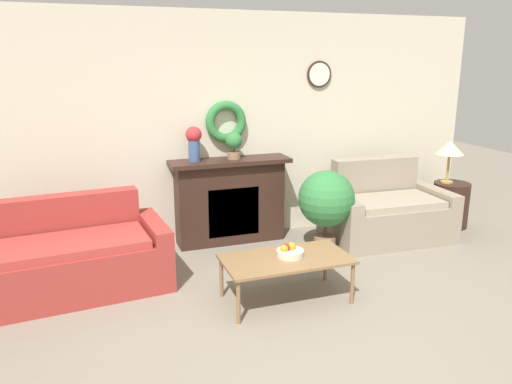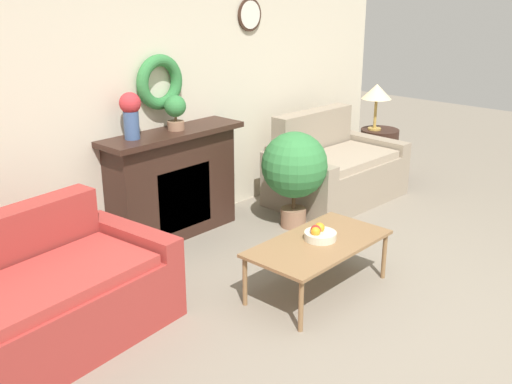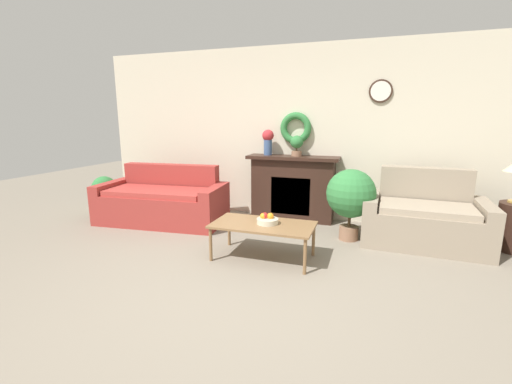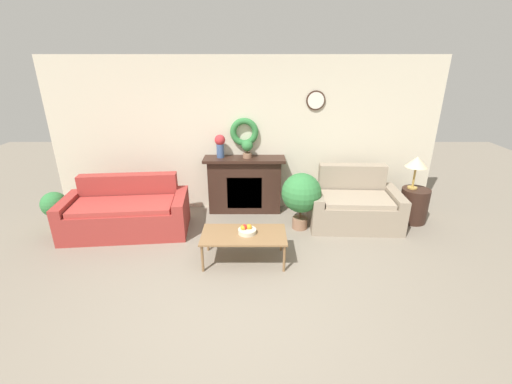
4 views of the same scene
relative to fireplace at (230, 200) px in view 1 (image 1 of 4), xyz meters
The scene contains 12 objects.
ground_plane 2.63m from the fireplace, 90.48° to the right, with size 16.00×16.00×0.00m, color gray.
wall_back 0.86m from the fireplace, 95.10° to the left, with size 6.80×0.17×2.70m.
fireplace is the anchor object (origin of this frame).
couch_left 2.05m from the fireplace, 157.57° to the right, with size 2.00×1.08×0.87m.
loveseat_right 1.93m from the fireplace, 15.37° to the right, with size 1.51×0.98×0.95m.
coffee_table 1.67m from the fireplace, 88.70° to the right, with size 1.16×0.61×0.42m.
fruit_bowl 1.64m from the fireplace, 87.27° to the right, with size 0.25×0.25×0.12m.
side_table_by_loveseat 2.95m from the fireplace, ahead, with size 0.46×0.46×0.59m.
table_lamp 2.92m from the fireplace, ahead, with size 0.36×0.36×0.55m.
vase_on_mantel_left 0.85m from the fireplace, behind, with size 0.18×0.18×0.40m.
potted_plant_on_mantel 0.69m from the fireplace, 15.44° to the right, with size 0.20×0.20×0.32m.
potted_plant_floor_by_loveseat 1.16m from the fireplace, 36.41° to the right, with size 0.64×0.64×0.95m.
Camera 1 is at (-1.60, -2.96, 2.15)m, focal length 35.00 mm.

